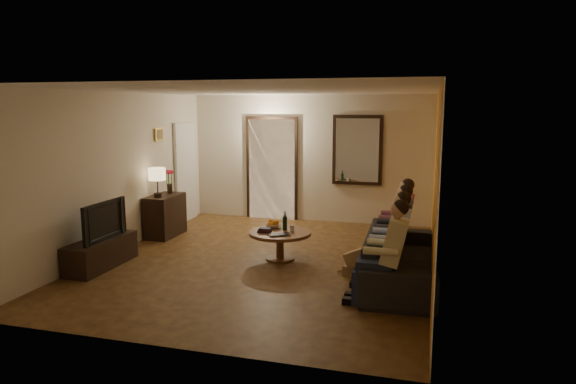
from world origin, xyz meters
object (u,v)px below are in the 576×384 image
(dresser, at_px, (165,216))
(person_b, at_px, (392,244))
(person_d, at_px, (398,224))
(dog, at_px, (361,258))
(coffee_table, at_px, (280,246))
(laptop, at_px, (281,235))
(person_a, at_px, (389,257))
(wine_bottle, at_px, (285,221))
(tv, at_px, (99,220))
(bowl, at_px, (273,226))
(person_c, at_px, (396,233))
(tv_stand, at_px, (101,253))
(table_lamp, at_px, (157,182))
(sofa, at_px, (401,257))

(dresser, distance_m, person_b, 4.58)
(person_d, height_order, dog, person_d)
(coffee_table, distance_m, laptop, 0.38)
(person_a, height_order, wine_bottle, person_a)
(tv, bearing_deg, dresser, 0.00)
(coffee_table, relative_size, bowl, 3.73)
(person_c, xyz_separation_m, coffee_table, (-1.77, 0.25, -0.38))
(laptop, bearing_deg, tv_stand, 162.22)
(table_lamp, bearing_deg, dresser, 90.00)
(person_d, height_order, laptop, person_d)
(coffee_table, height_order, laptop, laptop)
(table_lamp, relative_size, bowl, 2.08)
(table_lamp, distance_m, bowl, 2.39)
(dresser, xyz_separation_m, coffee_table, (2.47, -0.86, -0.16))
(dog, bearing_deg, sofa, 6.65)
(person_c, height_order, bowl, person_c)
(dresser, distance_m, table_lamp, 0.69)
(person_a, xyz_separation_m, laptop, (-1.67, 1.17, -0.14))
(dog, height_order, coffee_table, dog)
(tv_stand, bearing_deg, laptop, 17.10)
(wine_bottle, bearing_deg, dog, -24.57)
(bowl, bearing_deg, person_c, -13.44)
(tv_stand, distance_m, dog, 3.84)
(sofa, distance_m, coffee_table, 1.95)
(coffee_table, bearing_deg, person_b, -25.52)
(person_b, bearing_deg, person_a, -90.00)
(wine_bottle, bearing_deg, person_c, -11.37)
(dog, height_order, laptop, dog)
(table_lamp, distance_m, dog, 4.03)
(laptop, bearing_deg, person_b, -53.59)
(dresser, height_order, coffee_table, dresser)
(dresser, bearing_deg, person_d, -6.84)
(person_a, relative_size, coffee_table, 1.24)
(laptop, bearing_deg, sofa, -43.44)
(table_lamp, relative_size, tv_stand, 0.42)
(table_lamp, relative_size, person_d, 0.45)
(person_c, relative_size, dog, 2.14)
(bowl, distance_m, wine_bottle, 0.29)
(coffee_table, xyz_separation_m, bowl, (-0.18, 0.22, 0.26))
(bowl, bearing_deg, tv, -150.58)
(person_b, height_order, person_c, same)
(person_b, relative_size, person_d, 1.00)
(person_b, distance_m, dog, 0.66)
(person_c, bearing_deg, laptop, -178.86)
(sofa, bearing_deg, dog, 81.91)
(dog, xyz_separation_m, bowl, (-1.51, 0.70, 0.20))
(person_a, bearing_deg, dog, 114.77)
(tv_stand, bearing_deg, person_b, 3.01)
(table_lamp, bearing_deg, coffee_table, -14.60)
(tv_stand, distance_m, wine_bottle, 2.80)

